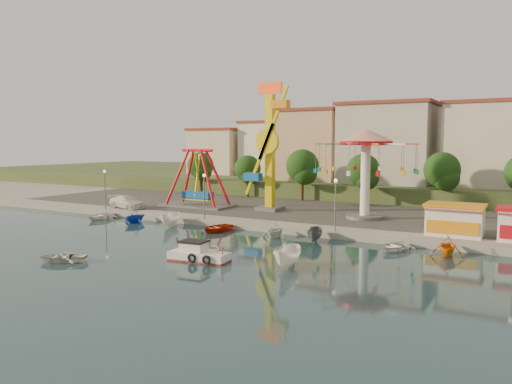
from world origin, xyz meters
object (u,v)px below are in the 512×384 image
Objects in this scene: pirate_ship_ride at (198,179)px; kamikaze_tower at (271,150)px; cabin_motorboat at (198,255)px; rowboat_a at (210,250)px; van at (127,202)px; skiff at (288,257)px; wave_swinger at (366,154)px.

pirate_ship_ride is 11.70m from kamikaze_tower.
rowboat_a is (-0.45, 2.41, -0.12)m from cabin_motorboat.
skiff is at bearing -107.86° from van.
rowboat_a is 28.78m from van.
cabin_motorboat is at bearing -110.99° from rowboat_a.
cabin_motorboat is 1.18× the size of skiff.
pirate_ship_ride is 3.07× the size of rowboat_a.
wave_swinger is 26.49m from cabin_motorboat.
kamikaze_tower is 5.06× the size of rowboat_a.
kamikaze_tower is at bearing 98.63° from cabin_motorboat.
kamikaze_tower reaches higher than cabin_motorboat.
wave_swinger is at bearing 83.82° from skiff.
kamikaze_tower reaches higher than van.
kamikaze_tower is 20.76m from van.
rowboat_a is at bearing -106.03° from wave_swinger.
van is at bearing -139.44° from pirate_ship_ride.
wave_swinger is (23.53, 0.76, 3.80)m from pirate_ship_ride.
wave_swinger reaches higher than rowboat_a.
van is at bearing -158.14° from kamikaze_tower.
pirate_ship_ride is 23.85m from wave_swinger.
pirate_ship_ride is 33.64m from skiff.
skiff reaches higher than rowboat_a.
cabin_motorboat is 2.45m from rowboat_a.
cabin_motorboat is at bearing -53.61° from pirate_ship_ride.
wave_swinger is at bearing 42.28° from rowboat_a.
cabin_motorboat is at bearing -103.54° from wave_swinger.
skiff is at bearing -86.65° from wave_swinger.
cabin_motorboat is (-5.93, -24.64, -7.74)m from wave_swinger.
van is (-30.76, -6.94, -6.75)m from wave_swinger.
pirate_ship_ride is 0.61× the size of kamikaze_tower.
van reaches higher than cabin_motorboat.
pirate_ship_ride is at bearing -178.15° from wave_swinger.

